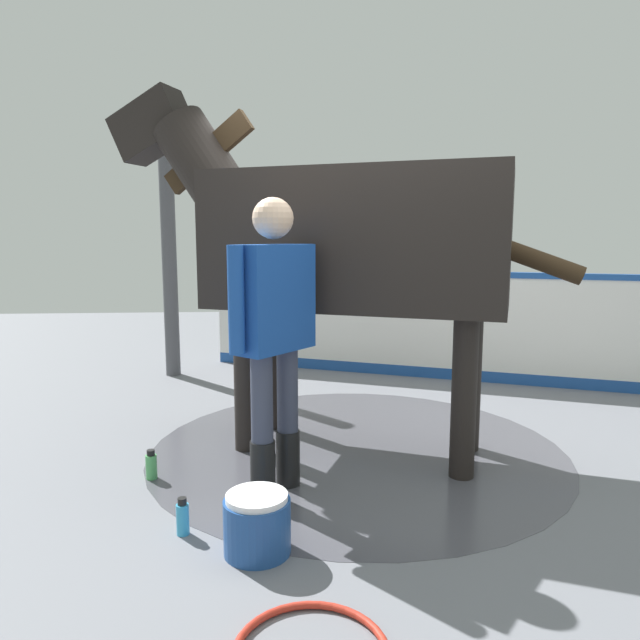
{
  "coord_description": "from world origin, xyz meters",
  "views": [
    {
      "loc": [
        0.77,
        3.91,
        1.54
      ],
      "look_at": [
        0.51,
        0.23,
        1.01
      ],
      "focal_mm": 32.34,
      "sensor_mm": 36.0,
      "label": 1
    }
  ],
  "objects_px": {
    "bottle_shampoo": "(183,518)",
    "wash_bucket": "(257,524)",
    "bottle_spray": "(151,466)",
    "horse": "(341,239)",
    "handler": "(274,325)"
  },
  "relations": [
    {
      "from": "wash_bucket",
      "to": "bottle_shampoo",
      "type": "height_order",
      "value": "wash_bucket"
    },
    {
      "from": "handler",
      "to": "bottle_spray",
      "type": "bearing_deg",
      "value": -155.1
    },
    {
      "from": "bottle_spray",
      "to": "wash_bucket",
      "type": "bearing_deg",
      "value": 127.63
    },
    {
      "from": "horse",
      "to": "bottle_shampoo",
      "type": "height_order",
      "value": "horse"
    },
    {
      "from": "wash_bucket",
      "to": "bottle_shampoo",
      "type": "xyz_separation_m",
      "value": [
        0.39,
        -0.2,
        -0.06
      ]
    },
    {
      "from": "horse",
      "to": "wash_bucket",
      "type": "distance_m",
      "value": 2.04
    },
    {
      "from": "horse",
      "to": "handler",
      "type": "xyz_separation_m",
      "value": [
        0.47,
        0.71,
        -0.5
      ]
    },
    {
      "from": "bottle_shampoo",
      "to": "handler",
      "type": "bearing_deg",
      "value": -134.75
    },
    {
      "from": "bottle_shampoo",
      "to": "wash_bucket",
      "type": "bearing_deg",
      "value": 153.01
    },
    {
      "from": "wash_bucket",
      "to": "horse",
      "type": "bearing_deg",
      "value": -111.69
    },
    {
      "from": "wash_bucket",
      "to": "bottle_spray",
      "type": "height_order",
      "value": "wash_bucket"
    },
    {
      "from": "wash_bucket",
      "to": "handler",
      "type": "bearing_deg",
      "value": -97.28
    },
    {
      "from": "bottle_spray",
      "to": "horse",
      "type": "bearing_deg",
      "value": -159.29
    },
    {
      "from": "handler",
      "to": "bottle_shampoo",
      "type": "bearing_deg",
      "value": -93.54
    },
    {
      "from": "bottle_shampoo",
      "to": "bottle_spray",
      "type": "bearing_deg",
      "value": -66.34
    }
  ]
}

